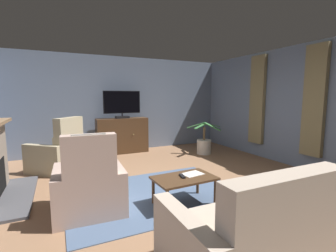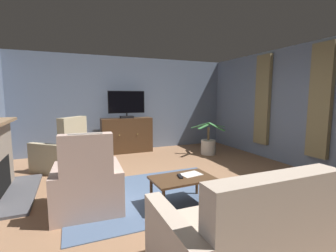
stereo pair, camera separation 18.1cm
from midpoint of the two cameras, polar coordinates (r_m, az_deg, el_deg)
ground_plane at (r=4.07m, az=1.01°, el=-15.70°), size 6.63×7.35×0.04m
wall_back at (r=6.99m, az=-11.47°, el=5.13°), size 6.63×0.10×2.66m
wall_right_with_window at (r=5.80m, az=29.44°, el=3.97°), size 0.10×7.35×2.66m
curtain_panel_near at (r=5.57m, az=30.92°, el=5.16°), size 0.10×0.44×2.24m
curtain_panel_far at (r=6.53m, az=19.92°, el=5.89°), size 0.10×0.44×2.24m
rug_central at (r=3.97m, az=-4.68°, el=-15.92°), size 2.66×1.93×0.01m
tv_cabinet at (r=6.71m, az=-11.67°, el=-2.44°), size 1.38×0.46×0.96m
television at (r=6.57m, az=-11.76°, el=5.24°), size 1.00×0.20×0.74m
coffee_table at (r=3.49m, az=2.40°, el=-12.95°), size 0.90×0.58×0.41m
tv_remote at (r=3.49m, az=1.91°, el=-11.94°), size 0.08×0.18×0.02m
folded_newspaper at (r=3.61m, az=4.49°, el=-11.40°), size 0.33×0.26×0.01m
sofa_floral at (r=2.39m, az=17.56°, el=-24.22°), size 1.46×0.95×1.00m
armchair_by_fireplace at (r=5.60m, az=-25.46°, el=-6.10°), size 1.26×1.27×1.13m
armchair_facing_sofa at (r=3.47m, az=-19.80°, el=-13.91°), size 0.94×0.93×1.13m
potted_plant_on_hearth_side at (r=6.55m, az=7.85°, el=-4.60°), size 0.91×0.99×0.87m
cat at (r=4.76m, az=-20.87°, el=-11.05°), size 0.71×0.34×0.23m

